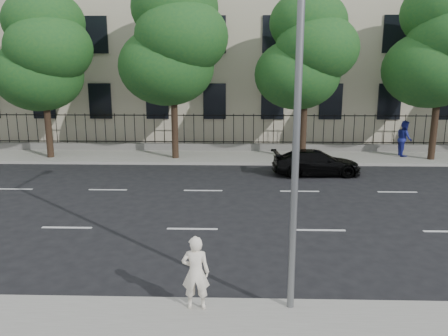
% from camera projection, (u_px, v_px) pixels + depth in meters
% --- Properties ---
extents(ground, '(120.00, 120.00, 0.00)m').
position_uv_depth(ground, '(183.00, 263.00, 11.31)').
color(ground, black).
rests_on(ground, ground).
extents(far_sidewalk, '(60.00, 4.00, 0.15)m').
position_uv_depth(far_sidewalk, '(212.00, 156.00, 24.95)').
color(far_sidewalk, gray).
rests_on(far_sidewalk, ground).
extents(lane_markings, '(49.60, 4.62, 0.01)m').
position_uv_depth(lane_markings, '(198.00, 207.00, 15.94)').
color(lane_markings, silver).
rests_on(lane_markings, ground).
extents(masonry_building, '(34.60, 12.11, 18.50)m').
position_uv_depth(masonry_building, '(218.00, 12.00, 31.72)').
color(masonry_building, beige).
rests_on(masonry_building, ground).
extents(iron_fence, '(30.00, 0.50, 2.20)m').
position_uv_depth(iron_fence, '(214.00, 142.00, 26.48)').
color(iron_fence, slate).
rests_on(iron_fence, far_sidewalk).
extents(street_light, '(0.25, 3.32, 8.05)m').
position_uv_depth(street_light, '(295.00, 56.00, 8.39)').
color(street_light, slate).
rests_on(street_light, near_sidewalk).
extents(tree_b, '(5.53, 5.12, 8.97)m').
position_uv_depth(tree_b, '(44.00, 52.00, 23.31)').
color(tree_b, '#382619').
rests_on(tree_b, far_sidewalk).
extents(tree_c, '(5.89, 5.50, 9.80)m').
position_uv_depth(tree_c, '(174.00, 41.00, 22.99)').
color(tree_c, '#382619').
rests_on(tree_c, far_sidewalk).
extents(tree_d, '(5.34, 4.94, 8.84)m').
position_uv_depth(tree_d, '(307.00, 52.00, 22.92)').
color(tree_d, '#382619').
rests_on(tree_d, far_sidewalk).
extents(tree_e, '(5.71, 5.31, 9.46)m').
position_uv_depth(tree_e, '(442.00, 45.00, 22.65)').
color(tree_e, '#382619').
rests_on(tree_e, far_sidewalk).
extents(black_sedan, '(4.27, 1.97, 1.21)m').
position_uv_depth(black_sedan, '(316.00, 163.00, 20.72)').
color(black_sedan, black).
rests_on(black_sedan, ground).
extents(woman_near, '(0.57, 0.37, 1.55)m').
position_uv_depth(woman_near, '(196.00, 273.00, 8.75)').
color(woman_near, white).
rests_on(woman_near, near_sidewalk).
extents(pedestrian_far, '(0.80, 1.01, 2.00)m').
position_uv_depth(pedestrian_far, '(404.00, 138.00, 24.51)').
color(pedestrian_far, navy).
rests_on(pedestrian_far, far_sidewalk).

